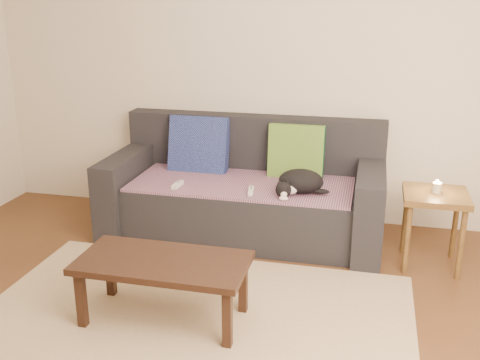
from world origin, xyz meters
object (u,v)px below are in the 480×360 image
(wii_remote_a, at_px, (178,185))
(side_table, at_px, (435,206))
(wii_remote_b, at_px, (251,191))
(cat, at_px, (300,182))
(coffee_table, at_px, (163,267))
(sofa, at_px, (245,195))

(wii_remote_a, relative_size, side_table, 0.28)
(wii_remote_b, height_order, side_table, side_table)
(cat, distance_m, coffee_table, 1.30)
(sofa, distance_m, cat, 0.55)
(sofa, distance_m, coffee_table, 1.37)
(sofa, bearing_deg, side_table, -11.14)
(coffee_table, bearing_deg, wii_remote_a, 105.09)
(side_table, xyz_separation_m, coffee_table, (-1.53, -1.09, -0.10))
(sofa, relative_size, side_table, 3.97)
(wii_remote_a, relative_size, wii_remote_b, 1.00)
(cat, relative_size, wii_remote_a, 2.69)
(sofa, height_order, wii_remote_b, sofa)
(sofa, relative_size, cat, 5.21)
(cat, height_order, side_table, cat)
(sofa, bearing_deg, wii_remote_b, -69.52)
(coffee_table, bearing_deg, cat, 61.72)
(cat, xyz_separation_m, side_table, (0.92, -0.04, -0.09))
(cat, height_order, wii_remote_a, cat)
(cat, bearing_deg, coffee_table, -137.14)
(wii_remote_a, bearing_deg, cat, -81.03)
(sofa, relative_size, coffee_table, 2.20)
(wii_remote_b, distance_m, side_table, 1.26)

